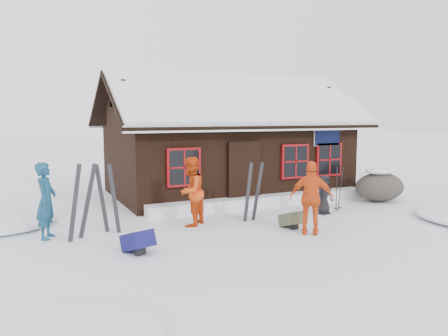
{
  "coord_description": "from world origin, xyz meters",
  "views": [
    {
      "loc": [
        -5.47,
        -9.52,
        2.82
      ],
      "look_at": [
        0.06,
        2.13,
        1.3
      ],
      "focal_mm": 35.0,
      "sensor_mm": 36.0,
      "label": 1
    }
  ],
  "objects_px": {
    "skier_crouched": "(324,195)",
    "ski_poles": "(338,190)",
    "ski_pair_left": "(81,202)",
    "skier_orange_left": "(191,191)",
    "backpack_blue": "(138,245)",
    "skier_teal": "(46,201)",
    "skier_orange_right": "(312,198)",
    "boulder": "(380,186)",
    "backpack_olive": "(291,222)"
  },
  "relations": [
    {
      "from": "skier_teal",
      "to": "skier_orange_right",
      "type": "height_order",
      "value": "skier_teal"
    },
    {
      "from": "skier_orange_right",
      "to": "skier_orange_left",
      "type": "bearing_deg",
      "value": -4.49
    },
    {
      "from": "boulder",
      "to": "backpack_olive",
      "type": "bearing_deg",
      "value": -159.95
    },
    {
      "from": "backpack_blue",
      "to": "ski_poles",
      "type": "bearing_deg",
      "value": -3.53
    },
    {
      "from": "skier_orange_left",
      "to": "backpack_blue",
      "type": "relative_size",
      "value": 2.8
    },
    {
      "from": "ski_poles",
      "to": "ski_pair_left",
      "type": "bearing_deg",
      "value": 178.91
    },
    {
      "from": "skier_orange_left",
      "to": "skier_orange_right",
      "type": "relative_size",
      "value": 1.01
    },
    {
      "from": "skier_orange_right",
      "to": "backpack_olive",
      "type": "height_order",
      "value": "skier_orange_right"
    },
    {
      "from": "skier_orange_right",
      "to": "skier_crouched",
      "type": "bearing_deg",
      "value": -97.93
    },
    {
      "from": "ski_poles",
      "to": "backpack_blue",
      "type": "relative_size",
      "value": 2.12
    },
    {
      "from": "skier_teal",
      "to": "skier_crouched",
      "type": "bearing_deg",
      "value": -74.28
    },
    {
      "from": "skier_orange_left",
      "to": "skier_crouched",
      "type": "bearing_deg",
      "value": 132.73
    },
    {
      "from": "backpack_olive",
      "to": "skier_orange_right",
      "type": "bearing_deg",
      "value": -86.21
    },
    {
      "from": "ski_poles",
      "to": "skier_orange_left",
      "type": "bearing_deg",
      "value": 177.45
    },
    {
      "from": "ski_poles",
      "to": "backpack_olive",
      "type": "distance_m",
      "value": 2.74
    },
    {
      "from": "boulder",
      "to": "backpack_blue",
      "type": "bearing_deg",
      "value": -166.8
    },
    {
      "from": "skier_crouched",
      "to": "ski_pair_left",
      "type": "height_order",
      "value": "ski_pair_left"
    },
    {
      "from": "skier_orange_left",
      "to": "skier_orange_right",
      "type": "xyz_separation_m",
      "value": [
        2.29,
        -2.06,
        -0.01
      ]
    },
    {
      "from": "ski_pair_left",
      "to": "backpack_blue",
      "type": "xyz_separation_m",
      "value": [
        0.9,
        -1.6,
        -0.69
      ]
    },
    {
      "from": "ski_pair_left",
      "to": "backpack_olive",
      "type": "relative_size",
      "value": 3.2
    },
    {
      "from": "skier_crouched",
      "to": "ski_poles",
      "type": "xyz_separation_m",
      "value": [
        0.67,
        0.17,
        0.07
      ]
    },
    {
      "from": "boulder",
      "to": "ski_pair_left",
      "type": "relative_size",
      "value": 0.97
    },
    {
      "from": "backpack_olive",
      "to": "backpack_blue",
      "type": "bearing_deg",
      "value": -177.14
    },
    {
      "from": "skier_orange_left",
      "to": "backpack_olive",
      "type": "bearing_deg",
      "value": 107.13
    },
    {
      "from": "skier_teal",
      "to": "skier_orange_right",
      "type": "relative_size",
      "value": 1.0
    },
    {
      "from": "skier_orange_left",
      "to": "backpack_blue",
      "type": "height_order",
      "value": "skier_orange_left"
    },
    {
      "from": "skier_crouched",
      "to": "ski_pair_left",
      "type": "distance_m",
      "value": 6.73
    },
    {
      "from": "skier_orange_right",
      "to": "ski_poles",
      "type": "distance_m",
      "value": 3.02
    },
    {
      "from": "skier_teal",
      "to": "backpack_olive",
      "type": "bearing_deg",
      "value": -85.14
    },
    {
      "from": "boulder",
      "to": "skier_orange_right",
      "type": "bearing_deg",
      "value": -152.15
    },
    {
      "from": "skier_crouched",
      "to": "backpack_olive",
      "type": "xyz_separation_m",
      "value": [
        -1.78,
        -0.95,
        -0.41
      ]
    },
    {
      "from": "skier_orange_left",
      "to": "skier_crouched",
      "type": "xyz_separation_m",
      "value": [
        3.99,
        -0.38,
        -0.33
      ]
    },
    {
      "from": "ski_pair_left",
      "to": "ski_poles",
      "type": "xyz_separation_m",
      "value": [
        7.39,
        -0.14,
        -0.22
      ]
    },
    {
      "from": "skier_teal",
      "to": "backpack_blue",
      "type": "relative_size",
      "value": 2.78
    },
    {
      "from": "skier_orange_right",
      "to": "ski_poles",
      "type": "relative_size",
      "value": 1.31
    },
    {
      "from": "skier_orange_left",
      "to": "skier_orange_right",
      "type": "bearing_deg",
      "value": 96.17
    },
    {
      "from": "skier_orange_left",
      "to": "skier_crouched",
      "type": "relative_size",
      "value": 1.58
    },
    {
      "from": "boulder",
      "to": "backpack_blue",
      "type": "height_order",
      "value": "boulder"
    },
    {
      "from": "skier_orange_right",
      "to": "backpack_olive",
      "type": "xyz_separation_m",
      "value": [
        -0.07,
        0.73,
        -0.74
      ]
    },
    {
      "from": "skier_orange_right",
      "to": "ski_pair_left",
      "type": "xyz_separation_m",
      "value": [
        -5.01,
        1.99,
        -0.03
      ]
    },
    {
      "from": "skier_orange_left",
      "to": "ski_pair_left",
      "type": "distance_m",
      "value": 2.73
    },
    {
      "from": "ski_poles",
      "to": "backpack_olive",
      "type": "xyz_separation_m",
      "value": [
        -2.44,
        -1.12,
        -0.49
      ]
    },
    {
      "from": "skier_teal",
      "to": "boulder",
      "type": "distance_m",
      "value": 10.35
    },
    {
      "from": "skier_crouched",
      "to": "ski_pair_left",
      "type": "bearing_deg",
      "value": 163.87
    },
    {
      "from": "ski_pair_left",
      "to": "ski_poles",
      "type": "distance_m",
      "value": 7.39
    },
    {
      "from": "boulder",
      "to": "backpack_blue",
      "type": "relative_size",
      "value": 2.72
    },
    {
      "from": "ski_poles",
      "to": "skier_teal",
      "type": "bearing_deg",
      "value": 176.34
    },
    {
      "from": "skier_crouched",
      "to": "ski_poles",
      "type": "bearing_deg",
      "value": 1.01
    },
    {
      "from": "backpack_blue",
      "to": "ski_pair_left",
      "type": "bearing_deg",
      "value": 103.09
    },
    {
      "from": "ski_poles",
      "to": "skier_crouched",
      "type": "bearing_deg",
      "value": -165.53
    }
  ]
}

